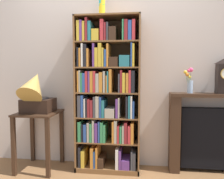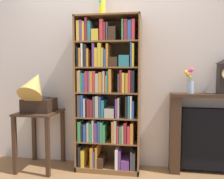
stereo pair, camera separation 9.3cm
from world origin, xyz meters
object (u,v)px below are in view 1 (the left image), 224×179
gramophone (36,93)px  fireplace_mantel (219,134)px  flower_vase (189,82)px  bookshelf (107,96)px  side_table_left (39,127)px  mantel_clock (224,76)px  cup_stack (102,3)px

gramophone → fireplace_mantel: 2.25m
gramophone → flower_vase: (1.82, 0.22, 0.14)m
bookshelf → gramophone: size_ratio=3.29×
fireplace_mantel → flower_vase: size_ratio=3.85×
side_table_left → mantel_clock: mantel_clock is taller
fireplace_mantel → mantel_clock: size_ratio=2.82×
bookshelf → flower_vase: size_ratio=6.18×
cup_stack → gramophone: size_ratio=0.54×
side_table_left → gramophone: 0.44m
fireplace_mantel → flower_vase: 0.72m
side_table_left → gramophone: size_ratio=1.26×
flower_vase → gramophone: bearing=-173.1°
cup_stack → gramophone: bearing=-168.1°
bookshelf → fireplace_mantel: (1.34, 0.09, -0.44)m
gramophone → cup_stack: bearing=11.9°
bookshelf → side_table_left: 0.93m
gramophone → mantel_clock: 2.23m
bookshelf → side_table_left: (-0.84, -0.08, -0.38)m
bookshelf → gramophone: (-0.84, -0.15, 0.05)m
cup_stack → mantel_clock: cup_stack is taller
side_table_left → fireplace_mantel: bearing=4.5°
side_table_left → cup_stack: bearing=7.0°
gramophone → fireplace_mantel: gramophone is taller
mantel_clock → side_table_left: bearing=-176.1°
fireplace_mantel → side_table_left: bearing=-175.5°
flower_vase → fireplace_mantel: bearing=3.3°
side_table_left → mantel_clock: size_ratio=1.74×
bookshelf → flower_vase: bearing=4.0°
bookshelf → flower_vase: 1.00m
side_table_left → fireplace_mantel: (2.19, 0.17, -0.06)m
gramophone → mantel_clock: bearing=5.7°
fireplace_mantel → mantel_clock: bearing=-35.9°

